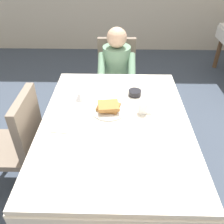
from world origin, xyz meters
name	(u,v)px	position (x,y,z in m)	size (l,w,h in m)	color
ground_plane	(115,183)	(0.00, 0.00, 0.00)	(14.00, 14.00, 0.00)	#3D4756
dining_table_main	(115,130)	(0.00, 0.00, 0.65)	(1.12, 1.52, 0.74)	silver
chair_diner	(117,74)	(0.00, 1.17, 0.53)	(0.44, 0.45, 0.93)	#7A6B5B
diner_person	(117,69)	(0.00, 1.01, 0.67)	(0.40, 0.43, 1.12)	gray
chair_left_side	(19,140)	(-0.77, 0.00, 0.53)	(0.45, 0.44, 0.93)	#7A6B5B
plate_breakfast	(109,110)	(-0.05, 0.12, 0.75)	(0.28, 0.28, 0.02)	white
breakfast_stack	(108,106)	(-0.06, 0.12, 0.78)	(0.20, 0.19, 0.06)	#A36B33
cup_coffee	(143,108)	(0.21, 0.11, 0.78)	(0.11, 0.08, 0.08)	white
bowl_butter	(135,93)	(0.16, 0.36, 0.76)	(0.11, 0.11, 0.04)	black
syrup_pitcher	(79,96)	(-0.30, 0.27, 0.78)	(0.08, 0.08, 0.07)	silver
fork_left_of_plate	(85,112)	(-0.24, 0.10, 0.74)	(0.18, 0.01, 0.01)	silver
knife_right_of_plate	(133,112)	(0.14, 0.10, 0.74)	(0.20, 0.01, 0.01)	silver
spoon_near_edge	(110,136)	(-0.03, -0.18, 0.74)	(0.15, 0.01, 0.01)	silver
napkin_folded	(61,127)	(-0.39, -0.10, 0.74)	(0.17, 0.12, 0.01)	white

